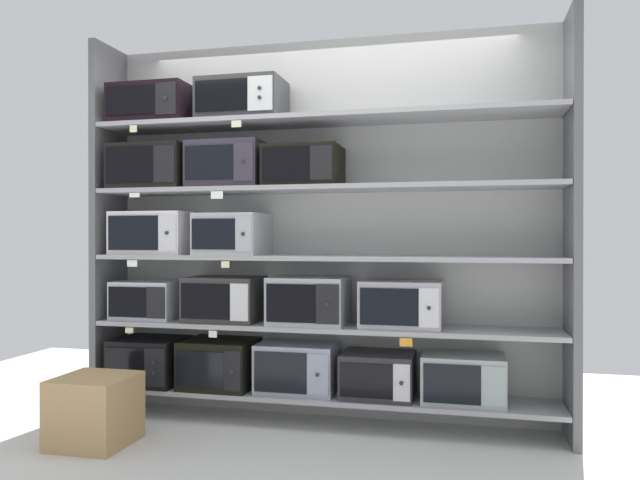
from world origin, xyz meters
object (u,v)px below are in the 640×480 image
(microwave_7, at_px, (309,300))
(microwave_13, at_px, (304,167))
(microwave_1, at_px, (220,363))
(microwave_2, at_px, (297,368))
(microwave_8, at_px, (401,304))
(shipping_carton, at_px, (95,410))
(microwave_10, at_px, (233,234))
(microwave_6, at_px, (224,299))
(microwave_3, at_px, (378,375))
(microwave_11, at_px, (154,168))
(microwave_0, at_px, (150,361))
(microwave_5, at_px, (148,300))
(microwave_12, at_px, (228,165))
(microwave_9, at_px, (154,233))
(microwave_14, at_px, (155,106))
(microwave_15, at_px, (242,101))
(microwave_4, at_px, (463,378))

(microwave_7, height_order, microwave_13, microwave_13)
(microwave_1, xyz_separation_m, microwave_2, (0.54, -0.00, -0.00))
(microwave_8, bearing_deg, microwave_1, 179.99)
(microwave_1, distance_m, shipping_carton, 0.86)
(microwave_7, bearing_deg, microwave_2, -179.90)
(microwave_10, bearing_deg, microwave_6, -179.82)
(microwave_13, bearing_deg, microwave_3, 0.02)
(microwave_3, distance_m, microwave_11, 2.07)
(microwave_1, bearing_deg, microwave_8, -0.01)
(microwave_2, distance_m, microwave_8, 0.81)
(microwave_6, height_order, shipping_carton, microwave_6)
(microwave_0, height_order, microwave_5, microwave_5)
(microwave_6, relative_size, microwave_11, 0.92)
(microwave_8, relative_size, microwave_12, 1.01)
(microwave_12, distance_m, shipping_carton, 1.74)
(microwave_5, height_order, microwave_13, microwave_13)
(microwave_3, xyz_separation_m, microwave_8, (0.15, -0.00, 0.45))
(microwave_5, distance_m, microwave_13, 1.43)
(microwave_11, height_order, shipping_carton, microwave_11)
(microwave_5, xyz_separation_m, microwave_11, (0.05, -0.00, 0.92))
(microwave_2, relative_size, microwave_12, 1.03)
(microwave_6, distance_m, microwave_8, 1.19)
(microwave_6, xyz_separation_m, microwave_7, (0.59, -0.00, 0.00))
(microwave_12, height_order, microwave_13, microwave_12)
(microwave_9, bearing_deg, microwave_14, 2.43)
(microwave_1, distance_m, microwave_10, 0.88)
(microwave_5, bearing_deg, microwave_0, -0.10)
(microwave_11, bearing_deg, microwave_13, -0.00)
(microwave_11, distance_m, microwave_15, 0.78)
(microwave_9, bearing_deg, microwave_8, 0.00)
(microwave_3, height_order, microwave_4, microwave_4)
(microwave_9, height_order, microwave_13, microwave_13)
(microwave_0, xyz_separation_m, microwave_5, (-0.01, 0.00, 0.42))
(microwave_5, distance_m, microwave_8, 1.75)
(microwave_14, bearing_deg, microwave_11, -176.83)
(microwave_0, distance_m, microwave_3, 1.59)
(microwave_9, height_order, microwave_12, microwave_12)
(microwave_1, relative_size, shipping_carton, 1.13)
(microwave_8, bearing_deg, microwave_5, -180.00)
(microwave_0, height_order, microwave_6, microwave_6)
(microwave_11, relative_size, microwave_15, 0.95)
(microwave_1, bearing_deg, microwave_10, -0.01)
(microwave_4, bearing_deg, microwave_3, 179.98)
(microwave_10, xyz_separation_m, microwave_13, (0.49, -0.00, 0.44))
(microwave_7, distance_m, microwave_12, 1.06)
(microwave_0, xyz_separation_m, microwave_12, (0.58, 0.00, 1.34))
(microwave_4, relative_size, microwave_11, 0.95)
(microwave_4, xyz_separation_m, microwave_13, (-1.02, -0.00, 1.33))
(microwave_0, xyz_separation_m, microwave_8, (1.74, 0.00, 0.44))
(microwave_5, height_order, microwave_14, microwave_14)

